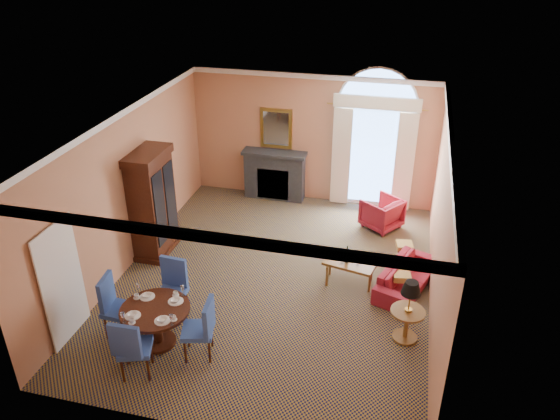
% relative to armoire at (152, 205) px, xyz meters
% --- Properties ---
extents(ground, '(7.50, 7.50, 0.00)m').
position_rel_armoire_xyz_m(ground, '(2.72, -0.46, -1.10)').
color(ground, '#13163B').
rests_on(ground, ground).
extents(room_envelope, '(6.04, 7.52, 3.45)m').
position_rel_armoire_xyz_m(room_envelope, '(2.69, 0.21, 1.41)').
color(room_envelope, tan).
rests_on(room_envelope, ground).
extents(armoire, '(0.65, 1.16, 2.28)m').
position_rel_armoire_xyz_m(armoire, '(0.00, 0.00, 0.00)').
color(armoire, black).
rests_on(armoire, ground).
extents(dining_table, '(1.15, 1.15, 0.92)m').
position_rel_armoire_xyz_m(dining_table, '(1.31, -2.72, -0.56)').
color(dining_table, black).
rests_on(dining_table, ground).
extents(dining_chair_north, '(0.51, 0.53, 1.10)m').
position_rel_armoire_xyz_m(dining_chair_north, '(1.25, -1.90, -0.47)').
color(dining_chair_north, '#274799').
rests_on(dining_chair_north, ground).
extents(dining_chair_south, '(0.62, 0.62, 1.10)m').
position_rel_armoire_xyz_m(dining_chair_south, '(1.28, -3.53, -0.47)').
color(dining_chair_south, '#274799').
rests_on(dining_chair_south, ground).
extents(dining_chair_east, '(0.60, 0.60, 1.10)m').
position_rel_armoire_xyz_m(dining_chair_east, '(2.18, -2.82, -0.47)').
color(dining_chair_east, '#274799').
rests_on(dining_chair_east, ground).
extents(dining_chair_west, '(0.55, 0.53, 1.10)m').
position_rel_armoire_xyz_m(dining_chair_west, '(0.50, -2.63, -0.47)').
color(dining_chair_west, '#274799').
rests_on(dining_chair_west, ground).
extents(sofa, '(1.23, 1.88, 0.51)m').
position_rel_armoire_xyz_m(sofa, '(5.27, -0.11, -0.84)').
color(sofa, maroon).
rests_on(sofa, ground).
extents(armchair, '(1.09, 1.09, 0.72)m').
position_rel_armoire_xyz_m(armchair, '(4.60, 2.18, -0.74)').
color(armchair, maroon).
rests_on(armchair, ground).
extents(coffee_table, '(1.07, 0.73, 0.86)m').
position_rel_armoire_xyz_m(coffee_table, '(4.18, -0.22, -0.64)').
color(coffee_table, brown).
rests_on(coffee_table, ground).
extents(side_table, '(0.58, 0.58, 1.13)m').
position_rel_armoire_xyz_m(side_table, '(5.32, -1.59, -0.39)').
color(side_table, brown).
rests_on(side_table, ground).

